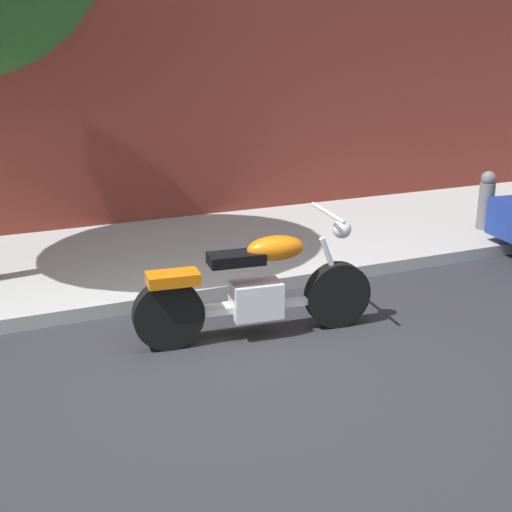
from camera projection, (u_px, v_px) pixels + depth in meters
name	position (u px, v px, depth m)	size (l,w,h in m)	color
ground_plane	(210.00, 359.00, 5.83)	(60.00, 60.00, 0.00)	#28282D
sidewalk	(133.00, 260.00, 8.11)	(25.09, 2.84, 0.14)	#A3A3A3
motorcycle	(256.00, 290.00, 6.13)	(2.19, 0.70, 1.11)	black
fire_hydrant	(486.00, 205.00, 9.04)	(0.20, 0.20, 0.91)	slate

